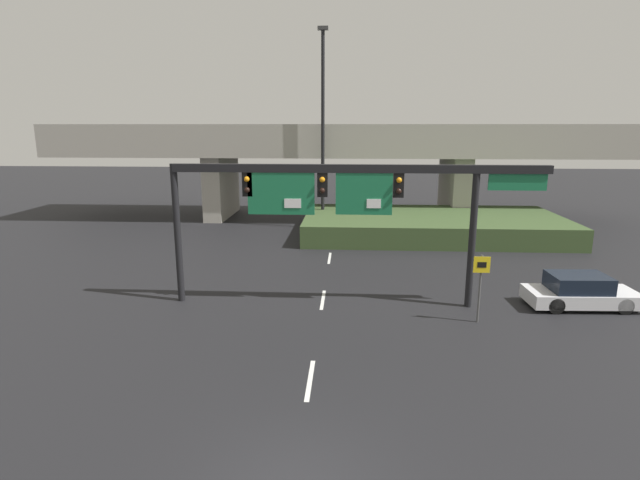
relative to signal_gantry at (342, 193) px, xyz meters
The scene contains 7 objects.
lane_markings 6.05m from the signal_gantry, 101.41° to the left, with size 0.14×22.90×0.01m.
signal_gantry is the anchor object (origin of this frame).
speed_limit_sign 6.15m from the signal_gantry, 18.11° to the right, with size 0.60×0.11×2.59m.
highway_light_pole_near 15.87m from the signal_gantry, 95.91° to the left, with size 0.70×0.36×13.60m.
overpass_bridge 20.06m from the signal_gantry, 92.22° to the left, with size 43.65×8.01×7.30m.
grass_embankment 15.39m from the signal_gantry, 66.95° to the left, with size 16.90×8.98×1.36m.
parked_sedan_near_right 10.44m from the signal_gantry, ahead, with size 4.36×1.95×1.36m.
Camera 1 is at (1.08, -8.85, 7.17)m, focal length 28.00 mm.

